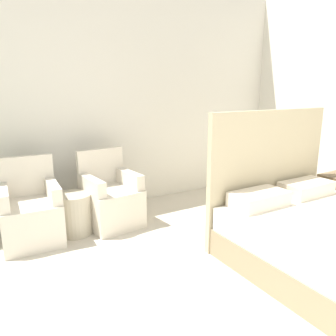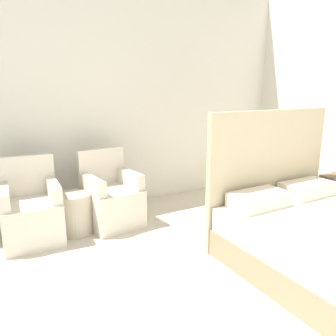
# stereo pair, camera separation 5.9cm
# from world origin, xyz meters

# --- Properties ---
(wall_back) EXTENTS (10.00, 0.06, 2.90)m
(wall_back) POSITION_xyz_m (0.00, 3.75, 1.45)
(wall_back) COLOR silver
(wall_back) RESTS_ON ground_plane
(armchair_near_window_left) EXTENTS (0.60, 0.61, 0.86)m
(armchair_near_window_left) POSITION_xyz_m (-0.82, 3.11, 0.28)
(armchair_near_window_left) COLOR beige
(armchair_near_window_left) RESTS_ON ground_plane
(armchair_near_window_right) EXTENTS (0.63, 0.64, 0.86)m
(armchair_near_window_right) POSITION_xyz_m (0.04, 3.11, 0.28)
(armchair_near_window_right) COLOR beige
(armchair_near_window_right) RESTS_ON ground_plane
(side_table) EXTENTS (0.39, 0.39, 0.45)m
(side_table) POSITION_xyz_m (-0.39, 3.09, 0.22)
(side_table) COLOR #B7AD93
(side_table) RESTS_ON ground_plane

